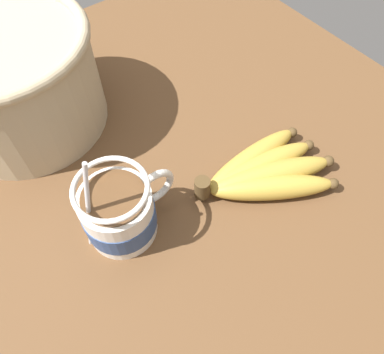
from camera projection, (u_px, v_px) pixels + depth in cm
name	position (u px, v px, depth cm)	size (l,w,h in cm)	color
table	(158.00, 233.00, 48.02)	(95.49, 95.49, 3.04)	brown
coffee_mug	(120.00, 212.00, 43.44)	(12.34, 8.59, 15.17)	white
banana_bunch	(264.00, 172.00, 49.44)	(18.24, 12.59, 4.01)	#4C381E
woven_basket	(12.00, 79.00, 50.45)	(23.78, 23.78, 14.82)	tan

